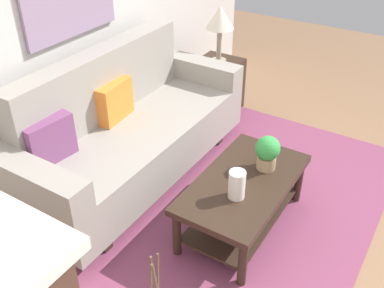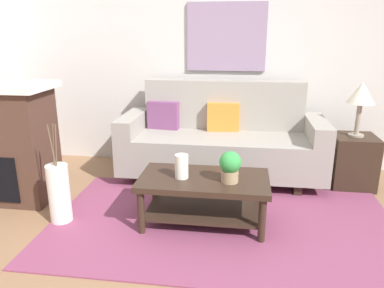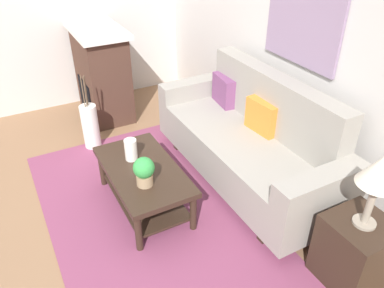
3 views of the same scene
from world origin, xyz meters
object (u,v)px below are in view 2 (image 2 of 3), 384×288
side_table (352,161)px  table_lamp (361,95)px  fireplace (4,142)px  floor_vase (59,194)px  coffee_table (204,190)px  throw_pillow_plum (163,115)px  tabletop_vase (182,166)px  couch (222,141)px  potted_plant_tabletop (230,166)px  throw_pillow_orange (223,117)px  framed_painting (227,37)px

side_table → table_lamp: size_ratio=0.98×
fireplace → floor_vase: 0.90m
side_table → coffee_table: bearing=-145.0°
throw_pillow_plum → tabletop_vase: bearing=-71.4°
side_table → throw_pillow_plum: bearing=175.1°
throw_pillow_plum → tabletop_vase: size_ratio=1.76×
side_table → fireplace: fireplace is taller
coffee_table → throw_pillow_plum: bearing=116.4°
couch → table_lamp: (1.41, -0.05, 0.56)m
table_lamp → potted_plant_tabletop: bearing=-138.8°
potted_plant_tabletop → fireplace: fireplace is taller
floor_vase → side_table: bearing=23.6°
throw_pillow_orange → potted_plant_tabletop: (0.14, -1.29, -0.11)m
throw_pillow_plum → tabletop_vase: 1.34m
couch → potted_plant_tabletop: bearing=-83.2°
throw_pillow_plum → table_lamp: 2.14m
fireplace → framed_painting: (2.07, 1.32, 0.97)m
throw_pillow_orange → coffee_table: throw_pillow_orange is taller
throw_pillow_plum → potted_plant_tabletop: (0.83, -1.29, -0.11)m
couch → coffee_table: couch is taller
side_table → fireplace: bearing=-167.1°
tabletop_vase → framed_painting: framed_painting is taller
throw_pillow_plum → tabletop_vase: (0.42, -1.26, -0.15)m
table_lamp → coffee_table: bearing=-145.0°
potted_plant_tabletop → couch: bearing=96.8°
coffee_table → floor_vase: (-1.25, -0.15, -0.05)m
throw_pillow_orange → tabletop_vase: size_ratio=1.76×
couch → table_lamp: size_ratio=3.90×
fireplace → potted_plant_tabletop: bearing=-8.2°
coffee_table → tabletop_vase: size_ratio=5.38×
potted_plant_tabletop → floor_vase: 1.50m
fireplace → throw_pillow_plum: bearing=35.3°
fireplace → framed_painting: 2.64m
coffee_table → throw_pillow_orange: bearing=86.1°
potted_plant_tabletop → throw_pillow_orange: bearing=96.1°
potted_plant_tabletop → framed_painting: bearing=94.8°
fireplace → side_table: bearing=12.9°
throw_pillow_plum → tabletop_vase: throw_pillow_plum is taller
throw_pillow_plum → table_lamp: size_ratio=0.63×
couch → floor_vase: 1.83m
coffee_table → floor_vase: size_ratio=2.08×
throw_pillow_orange → side_table: throw_pillow_orange is taller
tabletop_vase → floor_vase: bearing=-173.7°
couch → throw_pillow_plum: 0.75m
table_lamp → fireplace: size_ratio=0.49×
tabletop_vase → floor_vase: (-1.06, -0.12, -0.27)m
throw_pillow_orange → side_table: size_ratio=0.64×
side_table → fireplace: (-3.48, -0.80, 0.31)m
fireplace → throw_pillow_orange: bearing=25.2°
tabletop_vase → side_table: 2.01m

